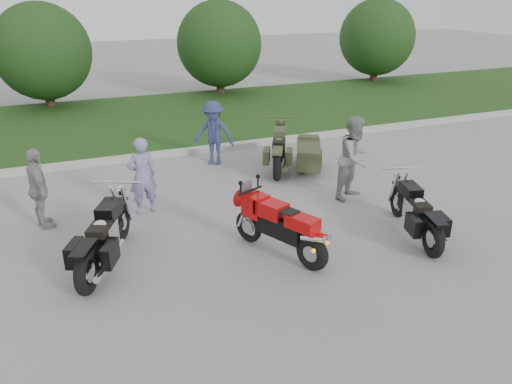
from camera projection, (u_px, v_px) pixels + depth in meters
name	position (u px, v px, depth m)	size (l,w,h in m)	color
ground	(251.00, 251.00, 9.07)	(80.00, 80.00, 0.00)	#9A9A95
curb	(172.00, 153.00, 14.17)	(60.00, 0.30, 0.15)	#B2B0A8
grass_strip	(144.00, 120.00, 17.72)	(60.00, 8.00, 0.14)	#2A511B
tree_mid_left	(42.00, 52.00, 18.71)	(3.60, 3.60, 4.00)	#3F2B1C
tree_mid_right	(219.00, 44.00, 21.18)	(3.60, 3.60, 4.00)	#3F2B1C
tree_far_right	(377.00, 37.00, 24.01)	(3.60, 3.60, 4.00)	#3F2B1C
sportbike_red	(281.00, 226.00, 8.71)	(1.03, 1.99, 1.00)	black
cruiser_left	(104.00, 240.00, 8.41)	(1.23, 2.38, 0.99)	black
cruiser_right	(417.00, 215.00, 9.42)	(0.82, 2.32, 0.91)	black
cruiser_sidecar	(296.00, 153.00, 12.92)	(1.90, 2.38, 0.98)	black
person_stripe	(142.00, 176.00, 10.33)	(0.60, 0.39, 1.65)	#827CA9
person_grey	(355.00, 158.00, 11.07)	(0.91, 0.71, 1.88)	gray
person_denim	(214.00, 133.00, 13.23)	(1.11, 0.64, 1.72)	navy
person_back	(39.00, 189.00, 9.69)	(0.96, 0.40, 1.63)	#9A9B96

